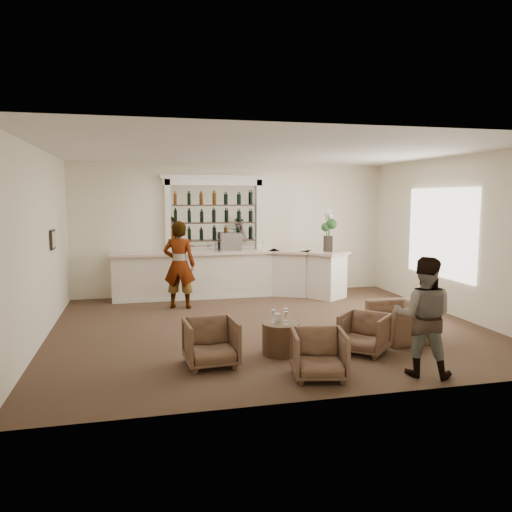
% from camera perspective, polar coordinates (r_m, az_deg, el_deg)
% --- Properties ---
extents(ground, '(8.00, 8.00, 0.00)m').
position_cam_1_polar(ground, '(9.62, 1.37, -8.07)').
color(ground, '#513828').
rests_on(ground, ground).
extents(room_shell, '(8.04, 7.02, 3.32)m').
position_cam_1_polar(room_shell, '(10.03, 1.28, 6.05)').
color(room_shell, '#EFE3C6').
rests_on(room_shell, ground).
extents(bar_counter, '(5.72, 1.80, 1.14)m').
position_cam_1_polar(bar_counter, '(12.34, -2.89, -2.06)').
color(bar_counter, white).
rests_on(bar_counter, ground).
extents(back_bar_alcove, '(2.64, 0.25, 3.00)m').
position_cam_1_polar(back_bar_alcove, '(12.55, -4.79, 4.76)').
color(back_bar_alcove, white).
rests_on(back_bar_alcove, ground).
extents(cocktail_table, '(0.59, 0.59, 0.50)m').
position_cam_1_polar(cocktail_table, '(7.96, 2.87, -9.39)').
color(cocktail_table, brown).
rests_on(cocktail_table, ground).
extents(sommelier, '(0.81, 0.65, 1.95)m').
position_cam_1_polar(sommelier, '(11.16, -8.76, -1.00)').
color(sommelier, gray).
rests_on(sommelier, ground).
extents(guest, '(1.02, 0.96, 1.66)m').
position_cam_1_polar(guest, '(7.28, 18.59, -6.56)').
color(guest, gray).
rests_on(guest, ground).
extents(armchair_left, '(0.79, 0.81, 0.69)m').
position_cam_1_polar(armchair_left, '(7.43, -5.18, -9.82)').
color(armchair_left, brown).
rests_on(armchair_left, ground).
extents(armchair_center, '(0.84, 0.86, 0.67)m').
position_cam_1_polar(armchair_center, '(6.97, 7.21, -11.09)').
color(armchair_center, brown).
rests_on(armchair_center, ground).
extents(armchair_right, '(0.98, 0.98, 0.64)m').
position_cam_1_polar(armchair_right, '(8.17, 12.26, -8.62)').
color(armchair_right, brown).
rests_on(armchair_right, ground).
extents(armchair_far, '(0.94, 1.06, 0.64)m').
position_cam_1_polar(armchair_far, '(9.05, 16.23, -7.21)').
color(armchair_far, brown).
rests_on(armchair_far, ground).
extents(espresso_machine, '(0.53, 0.46, 0.44)m').
position_cam_1_polar(espresso_machine, '(12.31, -2.88, 1.60)').
color(espresso_machine, silver).
rests_on(espresso_machine, bar_counter).
extents(flower_vase, '(0.27, 0.27, 1.02)m').
position_cam_1_polar(flower_vase, '(12.26, 8.26, 3.18)').
color(flower_vase, black).
rests_on(flower_vase, bar_counter).
extents(wine_glass_bar_left, '(0.07, 0.07, 0.21)m').
position_cam_1_polar(wine_glass_bar_left, '(12.20, -4.92, 1.00)').
color(wine_glass_bar_left, white).
rests_on(wine_glass_bar_left, bar_counter).
extents(wine_glass_bar_right, '(0.07, 0.07, 0.21)m').
position_cam_1_polar(wine_glass_bar_right, '(12.41, 0.87, 1.12)').
color(wine_glass_bar_right, white).
rests_on(wine_glass_bar_right, bar_counter).
extents(wine_glass_tbl_a, '(0.07, 0.07, 0.21)m').
position_cam_1_polar(wine_glass_tbl_a, '(7.87, 1.98, -6.91)').
color(wine_glass_tbl_a, white).
rests_on(wine_glass_tbl_a, cocktail_table).
extents(wine_glass_tbl_b, '(0.07, 0.07, 0.21)m').
position_cam_1_polar(wine_glass_tbl_b, '(7.97, 3.42, -6.73)').
color(wine_glass_tbl_b, white).
rests_on(wine_glass_tbl_b, cocktail_table).
extents(wine_glass_tbl_c, '(0.07, 0.07, 0.21)m').
position_cam_1_polar(wine_glass_tbl_c, '(7.76, 3.44, -7.11)').
color(wine_glass_tbl_c, white).
rests_on(wine_glass_tbl_c, cocktail_table).
extents(napkin_holder, '(0.08, 0.08, 0.12)m').
position_cam_1_polar(napkin_holder, '(8.01, 2.46, -7.00)').
color(napkin_holder, silver).
rests_on(napkin_holder, cocktail_table).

